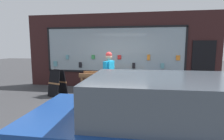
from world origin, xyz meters
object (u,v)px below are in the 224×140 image
at_px(display_table_main, 113,78).
at_px(person_browsing, 109,73).
at_px(parked_car, 170,121).
at_px(small_dog, 122,97).
at_px(sandwich_board_sign, 58,83).

relative_size(display_table_main, person_browsing, 1.44).
height_order(person_browsing, parked_car, person_browsing).
xyz_separation_m(small_dog, parked_car, (0.99, -2.78, 0.48)).
xyz_separation_m(display_table_main, parked_car, (1.42, -3.64, 0.02)).
height_order(sandwich_board_sign, parked_car, parked_car).
bearing_deg(display_table_main, parked_car, -68.72).
xyz_separation_m(display_table_main, sandwich_board_sign, (-2.12, -0.15, -0.23)).
bearing_deg(small_dog, sandwich_board_sign, 90.11).
bearing_deg(parked_car, display_table_main, 110.05).
relative_size(display_table_main, parked_car, 0.56).
xyz_separation_m(display_table_main, small_dog, (0.42, -0.86, -0.47)).
distance_m(small_dog, parked_car, 2.99).
distance_m(display_table_main, sandwich_board_sign, 2.14).
xyz_separation_m(person_browsing, small_dog, (0.48, -0.24, -0.73)).
relative_size(display_table_main, small_dog, 4.61).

